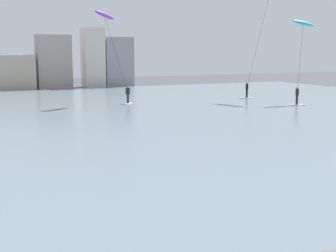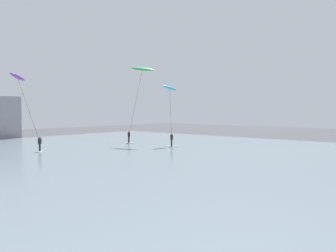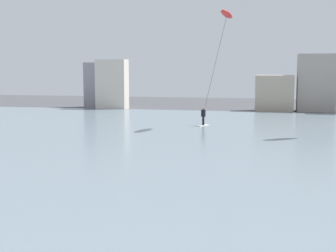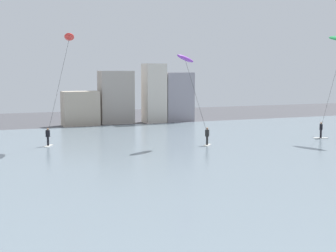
{
  "view_description": "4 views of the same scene",
  "coord_description": "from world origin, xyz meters",
  "views": [
    {
      "loc": [
        -3.82,
        -2.66,
        4.9
      ],
      "look_at": [
        2.18,
        10.33,
        2.58
      ],
      "focal_mm": 50.23,
      "sensor_mm": 36.0,
      "label": 1
    },
    {
      "loc": [
        -8.96,
        2.37,
        4.6
      ],
      "look_at": [
        1.67,
        11.53,
        3.94
      ],
      "focal_mm": 38.07,
      "sensor_mm": 36.0,
      "label": 2
    },
    {
      "loc": [
        2.47,
        -0.34,
        5.58
      ],
      "look_at": [
        -0.47,
        14.13,
        3.68
      ],
      "focal_mm": 51.2,
      "sensor_mm": 36.0,
      "label": 3
    },
    {
      "loc": [
        -9.51,
        -2.58,
        6.9
      ],
      "look_at": [
        -1.3,
        17.5,
        4.44
      ],
      "focal_mm": 52.68,
      "sensor_mm": 36.0,
      "label": 4
    }
  ],
  "objects": [
    {
      "name": "far_shore_buildings",
      "position": [
        1.03,
        58.56,
        3.07
      ],
      "size": [
        39.22,
        4.53,
        7.77
      ],
      "color": "gray",
      "rests_on": "ground"
    },
    {
      "name": "water_bay",
      "position": [
        0.0,
        30.27,
        0.05
      ],
      "size": [
        84.0,
        52.0,
        0.1
      ],
      "primitive_type": "cube",
      "color": "slate",
      "rests_on": "ground"
    },
    {
      "name": "kitesurfer_red",
      "position": [
        -1.17,
        41.6,
        8.65
      ],
      "size": [
        3.16,
        2.8,
        10.19
      ],
      "color": "silver",
      "rests_on": "water_bay"
    }
  ]
}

